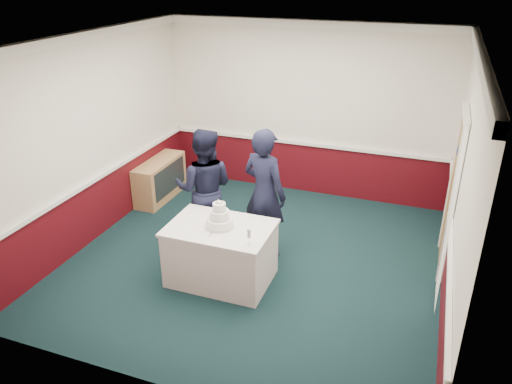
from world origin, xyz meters
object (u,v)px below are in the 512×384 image
(champagne_flute, at_px, (249,234))
(person_man, at_px, (204,189))
(person_woman, at_px, (264,193))
(sideboard, at_px, (160,179))
(cake_table, at_px, (221,253))
(cake_knife, at_px, (211,233))
(wedding_cake, at_px, (220,219))

(champagne_flute, distance_m, person_man, 1.53)
(champagne_flute, distance_m, person_woman, 1.14)
(champagne_flute, bearing_deg, person_man, 135.47)
(sideboard, distance_m, cake_table, 2.80)
(cake_knife, distance_m, person_woman, 1.10)
(sideboard, xyz_separation_m, champagne_flute, (2.52, -2.22, 0.58))
(cake_knife, relative_size, person_woman, 0.12)
(cake_knife, bearing_deg, champagne_flute, -22.36)
(wedding_cake, distance_m, person_woman, 0.89)
(sideboard, distance_m, cake_knife, 2.95)
(sideboard, height_order, person_man, person_man)
(person_woman, bearing_deg, champagne_flute, 118.60)
(wedding_cake, bearing_deg, sideboard, 136.18)
(cake_knife, distance_m, champagne_flute, 0.55)
(cake_knife, bearing_deg, sideboard, 119.16)
(cake_knife, relative_size, person_man, 0.12)
(sideboard, bearing_deg, wedding_cake, -43.82)
(wedding_cake, relative_size, person_man, 0.20)
(sideboard, relative_size, cake_knife, 5.45)
(cake_knife, bearing_deg, person_woman, 58.42)
(wedding_cake, bearing_deg, cake_table, -90.00)
(sideboard, distance_m, person_woman, 2.64)
(person_man, bearing_deg, wedding_cake, 112.51)
(wedding_cake, bearing_deg, person_woman, 70.10)
(cake_knife, distance_m, person_man, 1.14)
(sideboard, bearing_deg, champagne_flute, -41.36)
(sideboard, relative_size, champagne_flute, 5.85)
(cake_table, height_order, cake_knife, cake_knife)
(person_man, bearing_deg, sideboard, -52.85)
(wedding_cake, xyz_separation_m, person_man, (-0.59, 0.79, -0.01))
(cake_table, xyz_separation_m, champagne_flute, (0.50, -0.28, 0.53))
(sideboard, height_order, wedding_cake, wedding_cake)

